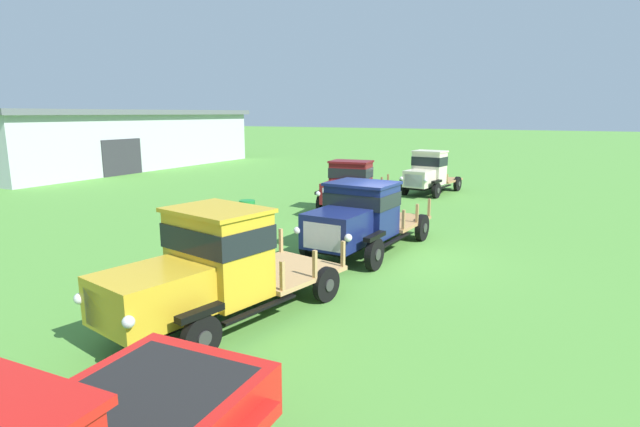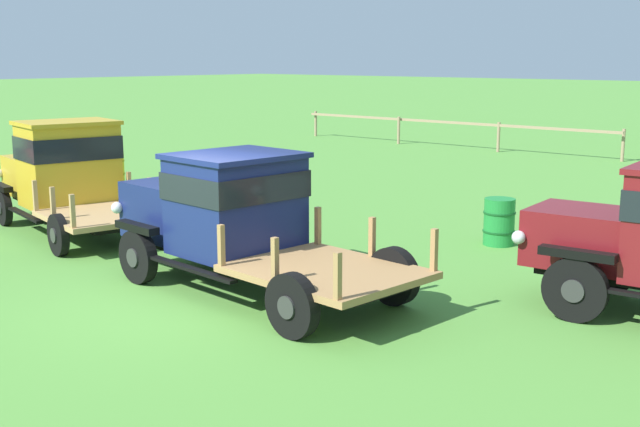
{
  "view_description": "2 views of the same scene",
  "coord_description": "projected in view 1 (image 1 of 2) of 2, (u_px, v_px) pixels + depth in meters",
  "views": [
    {
      "loc": [
        -13.32,
        -4.45,
        4.11
      ],
      "look_at": [
        0.4,
        2.59,
        1.0
      ],
      "focal_mm": 28.0,
      "sensor_mm": 36.0,
      "label": 1
    },
    {
      "loc": [
        9.16,
        -7.41,
        3.6
      ],
      "look_at": [
        0.4,
        2.59,
        1.0
      ],
      "focal_mm": 45.0,
      "sensor_mm": 36.0,
      "label": 2
    }
  ],
  "objects": [
    {
      "name": "vintage_truck_far_side",
      "position": [
        350.0,
        186.0,
        20.89
      ],
      "size": [
        5.34,
        2.39,
        2.16
      ],
      "color": "black",
      "rests_on": "ground"
    },
    {
      "name": "oil_drum_beside_row",
      "position": [
        247.0,
        212.0,
        18.68
      ],
      "size": [
        0.63,
        0.63,
        0.92
      ],
      "color": "#1E7F33",
      "rests_on": "ground"
    },
    {
      "name": "farm_shed",
      "position": [
        113.0,
        139.0,
        38.14
      ],
      "size": [
        22.2,
        9.74,
        4.35
      ],
      "color": "#B2B7BC",
      "rests_on": "ground"
    },
    {
      "name": "ground_plane",
      "position": [
        393.0,
        258.0,
        14.42
      ],
      "size": [
        240.0,
        240.0,
        0.0
      ],
      "primitive_type": "plane",
      "color": "#518E38"
    },
    {
      "name": "vintage_truck_second_in_line",
      "position": [
        209.0,
        266.0,
        9.67
      ],
      "size": [
        5.7,
        3.07,
        2.3
      ],
      "color": "black",
      "rests_on": "ground"
    },
    {
      "name": "vintage_truck_back_of_row",
      "position": [
        428.0,
        172.0,
        25.48
      ],
      "size": [
        4.72,
        2.4,
        2.24
      ],
      "color": "black",
      "rests_on": "ground"
    },
    {
      "name": "vintage_truck_midrow_center",
      "position": [
        359.0,
        216.0,
        14.51
      ],
      "size": [
        5.78,
        2.55,
        2.14
      ],
      "color": "black",
      "rests_on": "ground"
    }
  ]
}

